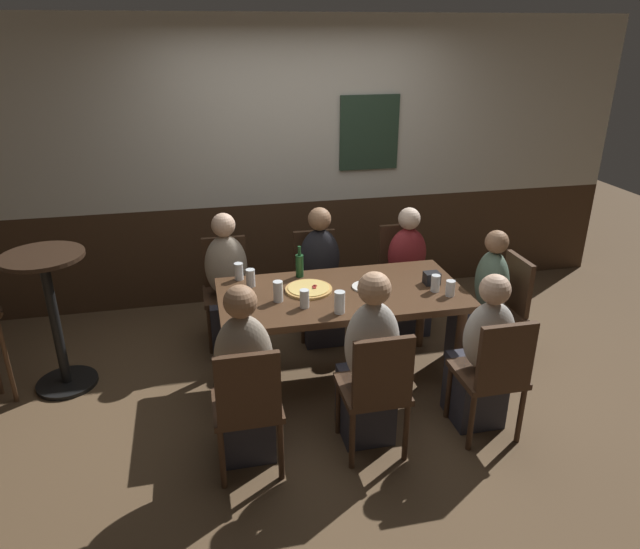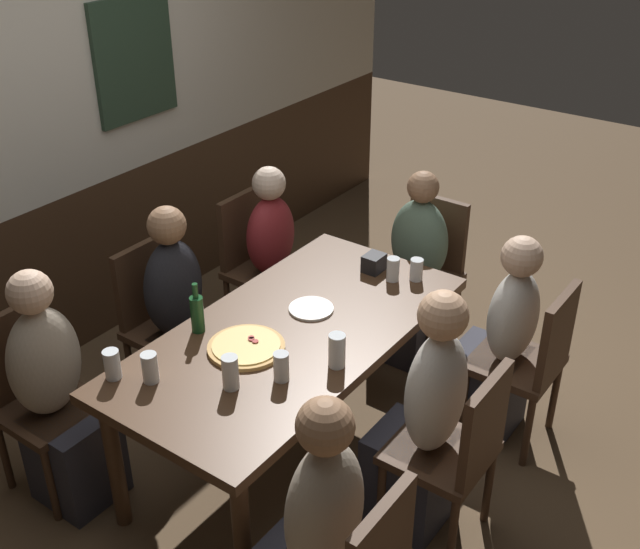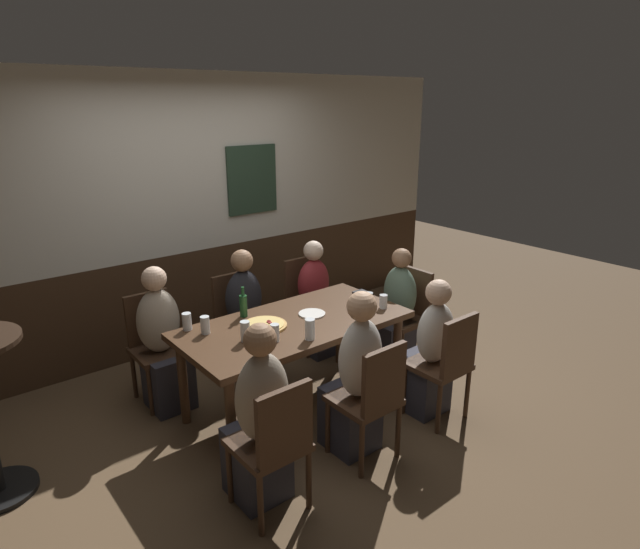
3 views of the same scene
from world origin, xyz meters
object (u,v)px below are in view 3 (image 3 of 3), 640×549
(person_mid_far, at_px, (248,324))
(beer_glass_tall, at_px, (275,334))
(chair_right_far, at_px, (306,298))
(chair_head_east, at_px, (407,311))
(beer_bottle_green, at_px, (243,305))
(chair_mid_far, at_px, (238,317))
(person_left_near, at_px, (259,428))
(pizza, at_px, (264,325))
(plate_white_large, at_px, (312,314))
(chair_left_near, at_px, (275,441))
(person_mid_near, at_px, (355,385))
(chair_mid_near, at_px, (372,396))
(dining_table, at_px, (294,331))
(person_right_near, at_px, (429,357))
(chair_left_far, at_px, (155,341))
(tumbler_water, at_px, (205,326))
(beer_glass_half, at_px, (369,300))
(pint_glass_pale, at_px, (187,322))
(pint_glass_amber, at_px, (383,302))
(highball_clear, at_px, (245,333))
(chair_right_near, at_px, (446,361))
(person_left_far, at_px, (163,349))
(person_right_far, at_px, (317,306))
(condiment_caddy, at_px, (360,297))
(tumbler_short, at_px, (310,331))
(person_head_east, at_px, (395,319))

(person_mid_far, xyz_separation_m, beer_glass_tall, (-0.31, -0.88, 0.31))
(chair_right_far, xyz_separation_m, person_mid_far, (-0.77, -0.16, -0.01))
(chair_head_east, distance_m, chair_right_far, 1.00)
(chair_right_far, distance_m, beer_bottle_green, 1.19)
(chair_mid_far, height_order, person_left_near, person_left_near)
(person_mid_far, bearing_deg, pizza, -109.97)
(plate_white_large, bearing_deg, chair_left_near, -137.66)
(chair_mid_far, bearing_deg, person_left_near, -116.55)
(chair_head_east, height_order, person_mid_near, person_mid_near)
(person_mid_near, height_order, plate_white_large, person_mid_near)
(chair_mid_near, xyz_separation_m, chair_right_far, (0.77, 1.70, 0.00))
(chair_mid_near, bearing_deg, dining_table, 90.00)
(person_right_near, bearing_deg, person_left_near, -179.89)
(chair_head_east, height_order, chair_left_far, same)
(person_left_near, distance_m, tumbler_water, 0.98)
(plate_white_large, bearing_deg, beer_glass_half, -19.61)
(beer_bottle_green, bearing_deg, person_mid_far, 55.90)
(person_right_near, bearing_deg, chair_mid_near, -168.00)
(pint_glass_pale, height_order, beer_glass_tall, pint_glass_pale)
(pint_glass_amber, height_order, plate_white_large, pint_glass_amber)
(chair_mid_far, bearing_deg, highball_clear, -117.10)
(chair_right_near, xyz_separation_m, highball_clear, (-1.24, 0.79, 0.31))
(chair_mid_far, distance_m, person_left_far, 0.79)
(person_right_near, bearing_deg, person_mid_far, 119.23)
(chair_mid_far, distance_m, highball_clear, 1.07)
(chair_right_far, xyz_separation_m, person_right_far, (-0.00, -0.16, -0.04))
(pizza, bearing_deg, person_left_near, -125.73)
(chair_head_east, bearing_deg, person_mid_near, -151.84)
(condiment_caddy, bearing_deg, beer_glass_half, -101.23)
(person_left_far, bearing_deg, dining_table, -41.82)
(person_right_far, xyz_separation_m, highball_clear, (-1.24, -0.75, 0.34))
(chair_right_near, relative_size, chair_mid_far, 1.00)
(chair_mid_near, height_order, beer_bottle_green, beer_bottle_green)
(chair_left_far, relative_size, pint_glass_amber, 7.83)
(plate_white_large, bearing_deg, pint_glass_amber, -25.64)
(chair_mid_far, bearing_deg, person_right_far, -12.04)
(person_right_near, relative_size, person_mid_near, 0.93)
(chair_head_east, bearing_deg, pizza, 177.53)
(person_left_near, height_order, pint_glass_amber, person_left_near)
(tumbler_short, bearing_deg, chair_left_far, 119.91)
(beer_bottle_green, bearing_deg, person_left_far, 145.82)
(tumbler_water, distance_m, condiment_caddy, 1.32)
(chair_right_near, distance_m, person_head_east, 0.92)
(person_mid_near, bearing_deg, highball_clear, 126.39)
(chair_left_far, relative_size, pint_glass_pale, 6.83)
(person_right_far, distance_m, condiment_caddy, 0.78)
(chair_right_near, xyz_separation_m, pint_glass_pale, (-1.47, 1.23, 0.30))
(person_mid_far, relative_size, beer_glass_tall, 9.03)
(chair_head_east, distance_m, pint_glass_amber, 0.68)
(person_left_near, xyz_separation_m, pint_glass_amber, (1.50, 0.46, 0.29))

